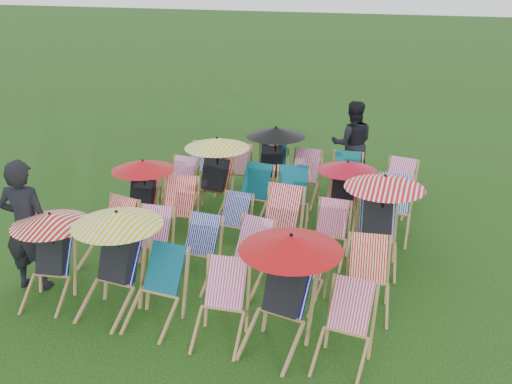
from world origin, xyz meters
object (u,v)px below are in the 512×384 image
(person_left, at_px, (26,226))
(person_rear, at_px, (352,144))
(deckchair_29, at_px, (396,187))
(deckchair_0, at_px, (49,256))
(deckchair_5, at_px, (345,329))

(person_left, height_order, person_rear, person_left)
(person_left, relative_size, person_rear, 1.07)
(deckchair_29, bearing_deg, deckchair_0, -120.35)
(deckchair_29, height_order, person_rear, person_rear)
(deckchair_29, xyz_separation_m, person_rear, (-1.03, 1.10, 0.43))
(deckchair_29, relative_size, person_rear, 0.54)
(deckchair_5, distance_m, deckchair_29, 4.73)
(deckchair_5, xyz_separation_m, person_left, (-4.52, 0.29, 0.51))
(deckchair_5, distance_m, person_rear, 5.91)
(deckchair_5, height_order, person_left, person_left)
(deckchair_29, distance_m, person_left, 6.44)
(deckchair_0, xyz_separation_m, person_left, (-0.46, 0.18, 0.31))
(person_left, distance_m, person_rear, 6.61)
(deckchair_0, relative_size, deckchair_5, 1.38)
(deckchair_0, xyz_separation_m, deckchair_29, (4.17, 4.62, -0.19))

